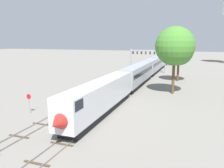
{
  "coord_description": "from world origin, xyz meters",
  "views": [
    {
      "loc": [
        14.28,
        -24.76,
        10.58
      ],
      "look_at": [
        1.0,
        12.0,
        3.0
      ],
      "focal_mm": 36.54,
      "sensor_mm": 36.0,
      "label": 1
    }
  ],
  "objects_px": {
    "passenger_train": "(159,62)",
    "trackside_tree_mid": "(179,52)",
    "signal_gantry": "(148,55)",
    "trackside_tree_left": "(175,46)",
    "stop_sign": "(29,101)"
  },
  "relations": [
    {
      "from": "passenger_train",
      "to": "trackside_tree_left",
      "type": "xyz_separation_m",
      "value": [
        8.58,
        -40.4,
        6.77
      ]
    },
    {
      "from": "passenger_train",
      "to": "trackside_tree_mid",
      "type": "xyz_separation_m",
      "value": [
        8.47,
        -25.08,
        5.0
      ]
    },
    {
      "from": "signal_gantry",
      "to": "stop_sign",
      "type": "xyz_separation_m",
      "value": [
        -7.75,
        -48.92,
        -3.86
      ]
    },
    {
      "from": "trackside_tree_left",
      "to": "stop_sign",
      "type": "bearing_deg",
      "value": -133.0
    },
    {
      "from": "signal_gantry",
      "to": "stop_sign",
      "type": "distance_m",
      "value": 49.68
    },
    {
      "from": "trackside_tree_left",
      "to": "trackside_tree_mid",
      "type": "bearing_deg",
      "value": 90.41
    },
    {
      "from": "signal_gantry",
      "to": "trackside_tree_left",
      "type": "bearing_deg",
      "value": -69.52
    },
    {
      "from": "stop_sign",
      "to": "trackside_tree_left",
      "type": "distance_m",
      "value": 28.26
    },
    {
      "from": "passenger_train",
      "to": "trackside_tree_mid",
      "type": "relative_size",
      "value": 12.14
    },
    {
      "from": "trackside_tree_mid",
      "to": "signal_gantry",
      "type": "bearing_deg",
      "value": 128.08
    },
    {
      "from": "passenger_train",
      "to": "signal_gantry",
      "type": "height_order",
      "value": "signal_gantry"
    },
    {
      "from": "trackside_tree_mid",
      "to": "trackside_tree_left",
      "type": "bearing_deg",
      "value": -89.59
    },
    {
      "from": "signal_gantry",
      "to": "stop_sign",
      "type": "relative_size",
      "value": 4.2
    },
    {
      "from": "passenger_train",
      "to": "signal_gantry",
      "type": "xyz_separation_m",
      "value": [
        -2.25,
        -11.4,
        3.12
      ]
    },
    {
      "from": "passenger_train",
      "to": "trackside_tree_mid",
      "type": "distance_m",
      "value": 26.94
    }
  ]
}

